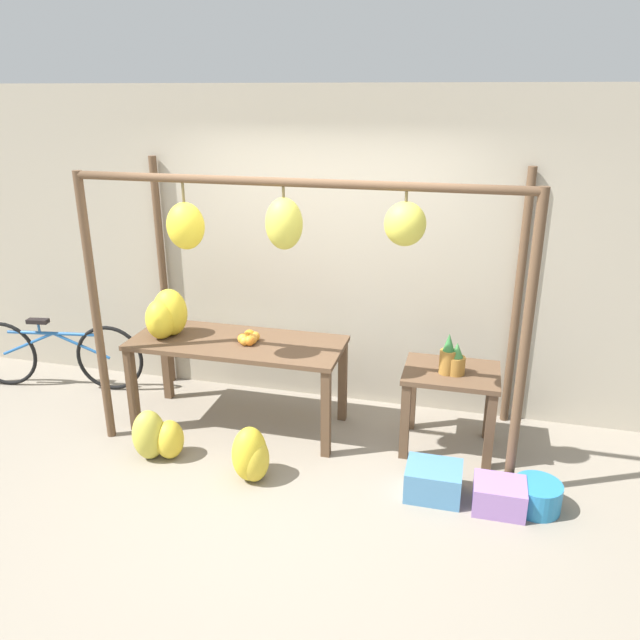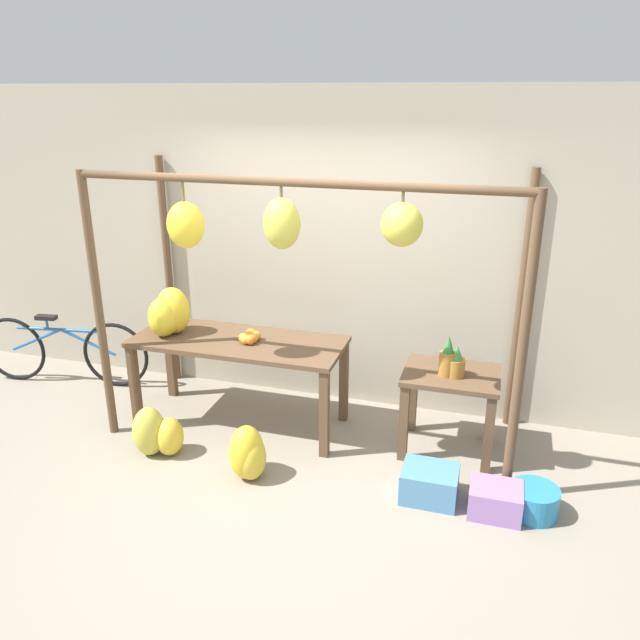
# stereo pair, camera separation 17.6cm
# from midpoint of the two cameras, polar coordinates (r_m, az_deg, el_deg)

# --- Properties ---
(ground_plane) EXTENTS (20.00, 20.00, 0.00)m
(ground_plane) POSITION_cam_midpoint_polar(r_m,az_deg,el_deg) (4.72, -4.91, -15.34)
(ground_plane) COLOR gray
(shop_wall_back) EXTENTS (8.00, 0.08, 2.80)m
(shop_wall_back) POSITION_cam_midpoint_polar(r_m,az_deg,el_deg) (5.54, 0.06, 6.23)
(shop_wall_back) COLOR #B2A893
(shop_wall_back) RESTS_ON ground_plane
(stall_awning) EXTENTS (3.29, 1.27, 2.20)m
(stall_awning) POSITION_cam_midpoint_polar(r_m,az_deg,el_deg) (4.56, -3.42, 6.05)
(stall_awning) COLOR brown
(stall_awning) RESTS_ON ground_plane
(display_table_main) EXTENTS (1.78, 0.71, 0.78)m
(display_table_main) POSITION_cam_midpoint_polar(r_m,az_deg,el_deg) (5.29, -8.50, -2.98)
(display_table_main) COLOR brown
(display_table_main) RESTS_ON ground_plane
(display_table_side) EXTENTS (0.74, 0.57, 0.68)m
(display_table_side) POSITION_cam_midpoint_polar(r_m,az_deg,el_deg) (5.05, 10.85, -6.28)
(display_table_side) COLOR brown
(display_table_side) RESTS_ON ground_plane
(banana_pile_on_table) EXTENTS (0.34, 0.38, 0.41)m
(banana_pile_on_table) POSITION_cam_midpoint_polar(r_m,az_deg,el_deg) (5.41, -14.74, 0.47)
(banana_pile_on_table) COLOR yellow
(banana_pile_on_table) RESTS_ON display_table_main
(orange_pile) EXTENTS (0.17, 0.19, 0.10)m
(orange_pile) POSITION_cam_midpoint_polar(r_m,az_deg,el_deg) (5.17, -7.64, -1.68)
(orange_pile) COLOR orange
(orange_pile) RESTS_ON display_table_main
(pineapple_cluster) EXTENTS (0.20, 0.14, 0.33)m
(pineapple_cluster) POSITION_cam_midpoint_polar(r_m,az_deg,el_deg) (4.88, 10.96, -3.50)
(pineapple_cluster) COLOR #A3702D
(pineapple_cluster) RESTS_ON display_table_side
(banana_pile_ground_left) EXTENTS (0.45, 0.36, 0.41)m
(banana_pile_ground_left) POSITION_cam_midpoint_polar(r_m,az_deg,el_deg) (5.16, -15.60, -10.24)
(banana_pile_ground_left) COLOR gold
(banana_pile_ground_left) RESTS_ON ground_plane
(banana_pile_ground_right) EXTENTS (0.36, 0.39, 0.43)m
(banana_pile_ground_right) POSITION_cam_midpoint_polar(r_m,az_deg,el_deg) (4.77, -7.39, -12.19)
(banana_pile_ground_right) COLOR gold
(banana_pile_ground_right) RESTS_ON ground_plane
(fruit_crate_white) EXTENTS (0.39, 0.32, 0.23)m
(fruit_crate_white) POSITION_cam_midpoint_polar(r_m,az_deg,el_deg) (4.66, 9.23, -14.33)
(fruit_crate_white) COLOR #4C84B2
(fruit_crate_white) RESTS_ON ground_plane
(blue_bucket) EXTENTS (0.33, 0.33, 0.20)m
(blue_bucket) POSITION_cam_midpoint_polar(r_m,az_deg,el_deg) (4.70, 18.17, -15.06)
(blue_bucket) COLOR teal
(blue_bucket) RESTS_ON ground_plane
(parked_bicycle) EXTENTS (1.71, 0.30, 0.71)m
(parked_bicycle) POSITION_cam_midpoint_polar(r_m,az_deg,el_deg) (6.57, -23.69, -2.90)
(parked_bicycle) COLOR black
(parked_bicycle) RESTS_ON ground_plane
(fruit_crate_purple) EXTENTS (0.35, 0.29, 0.21)m
(fruit_crate_purple) POSITION_cam_midpoint_polar(r_m,az_deg,el_deg) (4.63, 14.98, -15.29)
(fruit_crate_purple) COLOR #9970B7
(fruit_crate_purple) RESTS_ON ground_plane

